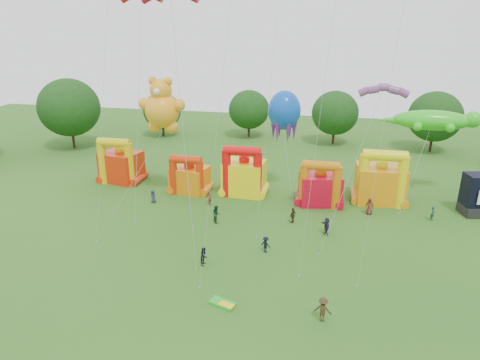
% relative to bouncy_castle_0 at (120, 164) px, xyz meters
% --- Properties ---
extents(ground, '(160.00, 160.00, 0.00)m').
position_rel_bouncy_castle_0_xyz_m(ground, '(20.65, -28.30, -2.43)').
color(ground, '#245A19').
rests_on(ground, ground).
extents(tree_ring, '(121.76, 123.85, 12.07)m').
position_rel_bouncy_castle_0_xyz_m(tree_ring, '(19.49, -27.69, 3.82)').
color(tree_ring, '#352314').
rests_on(tree_ring, ground).
extents(bouncy_castle_0, '(5.83, 5.09, 6.41)m').
position_rel_bouncy_castle_0_xyz_m(bouncy_castle_0, '(0.00, 0.00, 0.00)').
color(bouncy_castle_0, red).
rests_on(bouncy_castle_0, ground).
extents(bouncy_castle_1, '(5.08, 4.38, 5.16)m').
position_rel_bouncy_castle_0_xyz_m(bouncy_castle_1, '(10.48, -1.84, -0.45)').
color(bouncy_castle_1, orange).
rests_on(bouncy_castle_1, ground).
extents(bouncy_castle_2, '(5.27, 4.34, 6.60)m').
position_rel_bouncy_castle_0_xyz_m(bouncy_castle_2, '(17.49, -1.14, 0.07)').
color(bouncy_castle_2, yellow).
rests_on(bouncy_castle_2, ground).
extents(bouncy_castle_3, '(5.47, 4.72, 5.73)m').
position_rel_bouncy_castle_0_xyz_m(bouncy_castle_3, '(27.07, -2.38, -0.25)').
color(bouncy_castle_3, red).
rests_on(bouncy_castle_3, ground).
extents(bouncy_castle_4, '(5.92, 4.89, 6.90)m').
position_rel_bouncy_castle_0_xyz_m(bouncy_castle_4, '(34.16, -0.25, 0.17)').
color(bouncy_castle_4, orange).
rests_on(bouncy_castle_4, ground).
extents(teddy_bear_kite, '(7.08, 8.35, 14.86)m').
position_rel_bouncy_castle_0_xyz_m(teddy_bear_kite, '(6.62, -5.74, 3.92)').
color(teddy_bear_kite, orange).
rests_on(teddy_bear_kite, ground).
extents(gecko_kite, '(12.06, 9.90, 10.86)m').
position_rel_bouncy_castle_0_xyz_m(gecko_kite, '(38.42, 0.97, 3.10)').
color(gecko_kite, green).
rests_on(gecko_kite, ground).
extents(octopus_kite, '(4.15, 7.31, 13.04)m').
position_rel_bouncy_castle_0_xyz_m(octopus_kite, '(22.60, -0.11, 4.54)').
color(octopus_kite, '#0C49BD').
rests_on(octopus_kite, ground).
extents(parafoil_kites, '(28.36, 12.97, 24.47)m').
position_rel_bouncy_castle_0_xyz_m(parafoil_kites, '(19.27, -14.50, 8.04)').
color(parafoil_kites, red).
rests_on(parafoil_kites, ground).
extents(diamond_kites, '(27.68, 16.10, 40.13)m').
position_rel_bouncy_castle_0_xyz_m(diamond_kites, '(21.10, -14.83, 13.33)').
color(diamond_kites, red).
rests_on(diamond_kites, ground).
extents(folded_kite_bundle, '(2.22, 1.61, 0.31)m').
position_rel_bouncy_castle_0_xyz_m(folded_kite_bundle, '(20.54, -24.29, -2.30)').
color(folded_kite_bundle, green).
rests_on(folded_kite_bundle, ground).
extents(spectator_0, '(0.90, 0.72, 1.61)m').
position_rel_bouncy_castle_0_xyz_m(spectator_0, '(7.30, -6.27, -1.63)').
color(spectator_0, '#272C42').
rests_on(spectator_0, ground).
extents(spectator_1, '(0.52, 0.70, 1.74)m').
position_rel_bouncy_castle_0_xyz_m(spectator_1, '(14.22, -5.54, -1.56)').
color(spectator_1, maroon).
rests_on(spectator_1, ground).
extents(spectator_2, '(1.15, 1.21, 1.97)m').
position_rel_bouncy_castle_0_xyz_m(spectator_2, '(16.24, -10.02, -1.45)').
color(spectator_2, '#173B24').
rests_on(spectator_2, ground).
extents(spectator_3, '(1.17, 0.93, 1.59)m').
position_rel_bouncy_castle_0_xyz_m(spectator_3, '(22.52, -15.45, -1.64)').
color(spectator_3, black).
rests_on(spectator_3, ground).
extents(spectator_4, '(0.90, 1.11, 1.77)m').
position_rel_bouncy_castle_0_xyz_m(spectator_4, '(24.44, -8.44, -1.55)').
color(spectator_4, '#3D2B18').
rests_on(spectator_4, ground).
extents(spectator_5, '(1.15, 1.81, 1.86)m').
position_rel_bouncy_castle_0_xyz_m(spectator_5, '(28.07, -10.50, -1.50)').
color(spectator_5, '#242137').
rests_on(spectator_5, ground).
extents(spectator_6, '(1.09, 0.84, 1.97)m').
position_rel_bouncy_castle_0_xyz_m(spectator_6, '(32.77, -4.38, -1.45)').
color(spectator_6, '#552118').
rests_on(spectator_6, ground).
extents(spectator_7, '(0.64, 0.72, 1.66)m').
position_rel_bouncy_castle_0_xyz_m(spectator_7, '(39.49, -4.62, -1.61)').
color(spectator_7, '#1A422F').
rests_on(spectator_7, ground).
extents(spectator_8, '(0.66, 0.84, 1.71)m').
position_rel_bouncy_castle_0_xyz_m(spectator_8, '(17.45, -18.80, -1.58)').
color(spectator_8, black).
rests_on(spectator_8, ground).
extents(spectator_9, '(1.36, 0.92, 1.94)m').
position_rel_bouncy_castle_0_xyz_m(spectator_9, '(28.10, -24.56, -1.47)').
color(spectator_9, '#392A16').
rests_on(spectator_9, ground).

